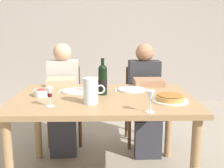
% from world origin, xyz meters
% --- Properties ---
extents(back_wall, '(8.00, 0.10, 2.80)m').
position_xyz_m(back_wall, '(0.00, 2.61, 1.40)').
color(back_wall, '#A3998E').
rests_on(back_wall, ground).
extents(dining_table, '(1.50, 1.00, 0.76)m').
position_xyz_m(dining_table, '(0.00, 0.00, 0.67)').
color(dining_table, '#9E7A51').
rests_on(dining_table, ground).
extents(wine_bottle, '(0.08, 0.08, 0.32)m').
position_xyz_m(wine_bottle, '(0.00, 0.08, 0.89)').
color(wine_bottle, black).
rests_on(wine_bottle, dining_table).
extents(water_pitcher, '(0.17, 0.11, 0.20)m').
position_xyz_m(water_pitcher, '(-0.09, -0.20, 0.85)').
color(water_pitcher, silver).
rests_on(water_pitcher, dining_table).
extents(baked_tart, '(0.29, 0.29, 0.06)m').
position_xyz_m(baked_tart, '(0.53, -0.16, 0.79)').
color(baked_tart, silver).
rests_on(baked_tart, dining_table).
extents(salad_bowl, '(0.13, 0.13, 0.06)m').
position_xyz_m(salad_bowl, '(-0.52, 0.04, 0.79)').
color(salad_bowl, silver).
rests_on(salad_bowl, dining_table).
extents(wine_glass_left_diner, '(0.06, 0.06, 0.14)m').
position_xyz_m(wine_glass_left_diner, '(-0.39, -0.27, 0.86)').
color(wine_glass_left_diner, silver).
rests_on(wine_glass_left_diner, dining_table).
extents(wine_glass_right_diner, '(0.06, 0.06, 0.15)m').
position_xyz_m(wine_glass_right_diner, '(0.33, -0.43, 0.87)').
color(wine_glass_right_diner, silver).
rests_on(wine_glass_right_diner, dining_table).
extents(dinner_plate_left_setting, '(0.25, 0.25, 0.01)m').
position_xyz_m(dinner_plate_left_setting, '(0.27, 0.24, 0.77)').
color(dinner_plate_left_setting, silver).
rests_on(dinner_plate_left_setting, dining_table).
extents(dinner_plate_right_setting, '(0.26, 0.26, 0.01)m').
position_xyz_m(dinner_plate_right_setting, '(-0.24, 0.19, 0.77)').
color(dinner_plate_right_setting, white).
rests_on(dinner_plate_right_setting, dining_table).
extents(fork_left_setting, '(0.02, 0.16, 0.00)m').
position_xyz_m(fork_left_setting, '(0.12, 0.24, 0.76)').
color(fork_left_setting, silver).
rests_on(fork_left_setting, dining_table).
extents(knife_left_setting, '(0.03, 0.18, 0.00)m').
position_xyz_m(knife_left_setting, '(0.42, 0.24, 0.76)').
color(knife_left_setting, silver).
rests_on(knife_left_setting, dining_table).
extents(knife_right_setting, '(0.03, 0.18, 0.00)m').
position_xyz_m(knife_right_setting, '(-0.09, 0.19, 0.76)').
color(knife_right_setting, silver).
rests_on(knife_right_setting, dining_table).
extents(spoon_right_setting, '(0.02, 0.16, 0.00)m').
position_xyz_m(spoon_right_setting, '(-0.39, 0.19, 0.76)').
color(spoon_right_setting, silver).
rests_on(spoon_right_setting, dining_table).
extents(chair_left, '(0.43, 0.43, 0.87)m').
position_xyz_m(chair_left, '(-0.46, 0.91, 0.50)').
color(chair_left, brown).
rests_on(chair_left, ground).
extents(diner_left, '(0.36, 0.53, 1.16)m').
position_xyz_m(diner_left, '(-0.44, 0.67, 0.62)').
color(diner_left, '#B7B2A8').
rests_on(diner_left, ground).
extents(chair_right, '(0.41, 0.41, 0.87)m').
position_xyz_m(chair_right, '(0.45, 0.86, 0.50)').
color(chair_right, brown).
rests_on(chair_right, ground).
extents(diner_right, '(0.34, 0.51, 1.16)m').
position_xyz_m(diner_right, '(0.45, 0.63, 0.62)').
color(diner_right, '#2D2D33').
rests_on(diner_right, ground).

